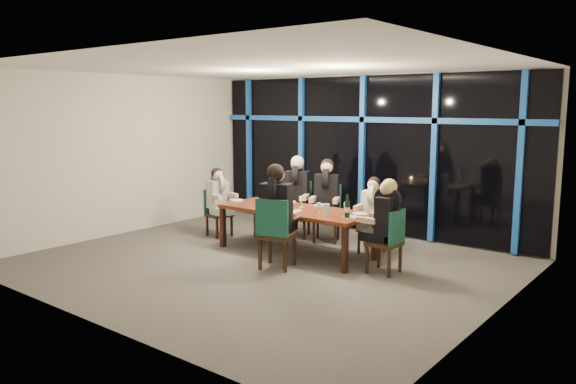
% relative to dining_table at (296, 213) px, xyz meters
% --- Properties ---
extents(room, '(7.04, 7.00, 3.02)m').
position_rel_dining_table_xyz_m(room, '(0.00, -0.80, 1.34)').
color(room, '#59554E').
rests_on(room, ground).
extents(window_wall, '(6.86, 0.43, 2.94)m').
position_rel_dining_table_xyz_m(window_wall, '(0.01, 2.13, 0.87)').
color(window_wall, black).
rests_on(window_wall, ground).
extents(dining_table, '(2.60, 1.00, 0.75)m').
position_rel_dining_table_xyz_m(dining_table, '(0.00, 0.00, 0.00)').
color(dining_table, maroon).
rests_on(dining_table, ground).
extents(chair_far_left, '(0.63, 0.63, 1.03)m').
position_rel_dining_table_xyz_m(chair_far_left, '(-0.73, 1.01, -0.11)').
color(chair_far_left, black).
rests_on(chair_far_left, ground).
extents(chair_far_mid, '(0.62, 0.62, 1.01)m').
position_rel_dining_table_xyz_m(chair_far_mid, '(-0.10, 1.07, -0.12)').
color(chair_far_mid, black).
rests_on(chair_far_mid, ground).
extents(chair_far_right, '(0.46, 0.46, 0.87)m').
position_rel_dining_table_xyz_m(chair_far_right, '(0.97, 0.86, -0.20)').
color(chair_far_right, black).
rests_on(chair_far_right, ground).
extents(chair_end_left, '(0.48, 0.48, 0.88)m').
position_rel_dining_table_xyz_m(chair_end_left, '(-1.93, 0.09, -0.19)').
color(chair_end_left, black).
rests_on(chair_end_left, ground).
extents(chair_end_right, '(0.45, 0.45, 0.95)m').
position_rel_dining_table_xyz_m(chair_end_right, '(1.76, -0.07, -0.15)').
color(chair_end_right, black).
rests_on(chair_end_right, ground).
extents(chair_near_mid, '(0.63, 0.63, 1.08)m').
position_rel_dining_table_xyz_m(chair_near_mid, '(0.32, -0.92, -0.08)').
color(chair_near_mid, black).
rests_on(chair_near_mid, ground).
extents(diner_far_left, '(0.65, 0.71, 1.00)m').
position_rel_dining_table_xyz_m(diner_far_left, '(-0.69, 0.93, 0.30)').
color(diner_far_left, black).
rests_on(diner_far_left, ground).
extents(diner_far_mid, '(0.64, 0.70, 0.99)m').
position_rel_dining_table_xyz_m(diner_far_mid, '(-0.07, 1.00, 0.28)').
color(diner_far_mid, black).
rests_on(diner_far_mid, ground).
extents(diner_far_right, '(0.47, 0.57, 0.84)m').
position_rel_dining_table_xyz_m(diner_far_right, '(0.98, 0.79, 0.15)').
color(diner_far_right, beige).
rests_on(diner_far_right, ground).
extents(diner_end_left, '(0.58, 0.48, 0.86)m').
position_rel_dining_table_xyz_m(diner_end_left, '(-1.86, 0.08, 0.16)').
color(diner_end_left, black).
rests_on(diner_end_left, ground).
extents(diner_end_right, '(0.59, 0.47, 0.92)m').
position_rel_dining_table_xyz_m(diner_end_right, '(1.68, -0.07, 0.22)').
color(diner_end_right, black).
rests_on(diner_end_right, ground).
extents(diner_near_mid, '(0.64, 0.73, 1.05)m').
position_rel_dining_table_xyz_m(diner_near_mid, '(0.29, -0.83, 0.34)').
color(diner_near_mid, black).
rests_on(diner_near_mid, ground).
extents(plate_far_left, '(0.24, 0.24, 0.01)m').
position_rel_dining_table_xyz_m(plate_far_left, '(-0.46, 0.42, 0.08)').
color(plate_far_left, white).
rests_on(plate_far_left, dining_table).
extents(plate_far_mid, '(0.24, 0.24, 0.01)m').
position_rel_dining_table_xyz_m(plate_far_mid, '(0.17, 0.48, 0.08)').
color(plate_far_mid, white).
rests_on(plate_far_mid, dining_table).
extents(plate_far_right, '(0.24, 0.24, 0.01)m').
position_rel_dining_table_xyz_m(plate_far_right, '(1.07, 0.24, 0.08)').
color(plate_far_right, white).
rests_on(plate_far_right, dining_table).
extents(plate_end_left, '(0.24, 0.24, 0.01)m').
position_rel_dining_table_xyz_m(plate_end_left, '(-1.28, -0.02, 0.08)').
color(plate_end_left, white).
rests_on(plate_end_left, dining_table).
extents(plate_end_right, '(0.24, 0.24, 0.01)m').
position_rel_dining_table_xyz_m(plate_end_right, '(1.12, -0.08, 0.08)').
color(plate_end_right, white).
rests_on(plate_end_right, dining_table).
extents(plate_near_mid, '(0.24, 0.24, 0.01)m').
position_rel_dining_table_xyz_m(plate_near_mid, '(0.12, -0.30, 0.08)').
color(plate_near_mid, white).
rests_on(plate_near_mid, dining_table).
extents(wine_bottle, '(0.08, 0.08, 0.36)m').
position_rel_dining_table_xyz_m(wine_bottle, '(1.09, -0.16, 0.21)').
color(wine_bottle, black).
rests_on(wine_bottle, dining_table).
extents(water_pitcher, '(0.11, 0.10, 0.18)m').
position_rel_dining_table_xyz_m(water_pitcher, '(0.73, -0.19, 0.16)').
color(water_pitcher, silver).
rests_on(water_pitcher, dining_table).
extents(tea_light, '(0.05, 0.05, 0.03)m').
position_rel_dining_table_xyz_m(tea_light, '(-0.09, -0.18, 0.08)').
color(tea_light, '#FFA14C').
rests_on(tea_light, dining_table).
extents(wine_glass_a, '(0.07, 0.07, 0.18)m').
position_rel_dining_table_xyz_m(wine_glass_a, '(-0.28, -0.09, 0.20)').
color(wine_glass_a, silver).
rests_on(wine_glass_a, dining_table).
extents(wine_glass_b, '(0.07, 0.07, 0.19)m').
position_rel_dining_table_xyz_m(wine_glass_b, '(0.01, 0.14, 0.20)').
color(wine_glass_b, silver).
rests_on(wine_glass_b, dining_table).
extents(wine_glass_c, '(0.06, 0.06, 0.16)m').
position_rel_dining_table_xyz_m(wine_glass_c, '(0.51, -0.06, 0.18)').
color(wine_glass_c, silver).
rests_on(wine_glass_c, dining_table).
extents(wine_glass_d, '(0.06, 0.06, 0.16)m').
position_rel_dining_table_xyz_m(wine_glass_d, '(-0.63, 0.19, 0.19)').
color(wine_glass_d, silver).
rests_on(wine_glass_d, dining_table).
extents(wine_glass_e, '(0.07, 0.07, 0.17)m').
position_rel_dining_table_xyz_m(wine_glass_e, '(0.88, 0.15, 0.19)').
color(wine_glass_e, silver).
rests_on(wine_glass_e, dining_table).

